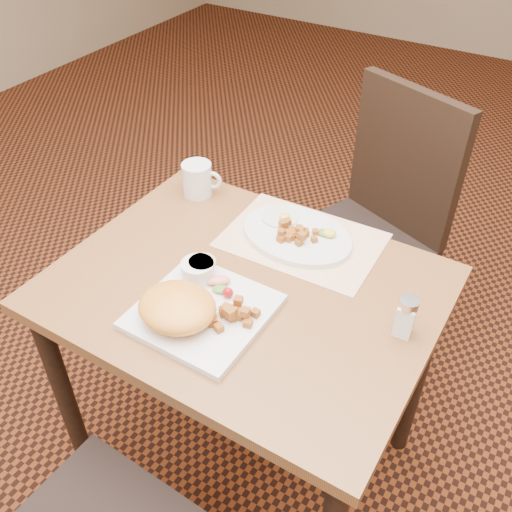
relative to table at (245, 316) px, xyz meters
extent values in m
plane|color=black|center=(0.00, 0.00, -0.64)|extent=(8.00, 8.00, 0.00)
cube|color=brown|center=(0.00, 0.00, 0.09)|extent=(0.90, 0.70, 0.03)
cylinder|color=black|center=(-0.40, -0.30, -0.28)|extent=(0.05, 0.05, 0.71)
cylinder|color=black|center=(-0.40, 0.30, -0.28)|extent=(0.05, 0.05, 0.71)
cylinder|color=black|center=(0.40, 0.30, -0.28)|extent=(0.05, 0.05, 0.71)
cylinder|color=black|center=(-0.16, -0.42, -0.43)|extent=(0.04, 0.04, 0.42)
cube|color=black|center=(0.04, 0.62, -0.19)|extent=(0.54, 0.54, 0.05)
cylinder|color=black|center=(0.27, 0.73, -0.43)|extent=(0.04, 0.04, 0.42)
cylinder|color=black|center=(0.15, 0.39, -0.43)|extent=(0.04, 0.04, 0.42)
cylinder|color=black|center=(-0.06, 0.85, -0.43)|extent=(0.04, 0.04, 0.42)
cylinder|color=black|center=(-0.19, 0.52, -0.43)|extent=(0.04, 0.04, 0.42)
cube|color=black|center=(0.11, 0.81, 0.08)|extent=(0.41, 0.19, 0.50)
cube|color=white|center=(0.04, 0.22, 0.11)|extent=(0.41, 0.29, 0.00)
cube|color=silver|center=(-0.03, -0.13, 0.12)|extent=(0.28, 0.28, 0.02)
ellipsoid|color=orange|center=(-0.06, -0.18, 0.16)|extent=(0.18, 0.16, 0.07)
ellipsoid|color=orange|center=(-0.03, -0.20, 0.14)|extent=(0.07, 0.06, 0.02)
ellipsoid|color=orange|center=(-0.12, -0.15, 0.14)|extent=(0.07, 0.06, 0.02)
cylinder|color=silver|center=(-0.10, -0.05, 0.15)|extent=(0.08, 0.08, 0.04)
cylinder|color=beige|center=(-0.09, -0.04, 0.17)|extent=(0.07, 0.07, 0.01)
ellipsoid|color=#387223|center=(-0.02, -0.06, 0.13)|extent=(0.05, 0.04, 0.01)
ellipsoid|color=red|center=(0.00, -0.07, 0.14)|extent=(0.03, 0.03, 0.03)
ellipsoid|color=#F28C72|center=(-0.04, -0.05, 0.14)|extent=(0.07, 0.06, 0.02)
cylinder|color=white|center=(-0.05, 0.26, 0.13)|extent=(0.10, 0.10, 0.01)
ellipsoid|color=yellow|center=(-0.03, 0.26, 0.14)|extent=(0.03, 0.03, 0.01)
ellipsoid|color=#387223|center=(0.09, 0.25, 0.13)|extent=(0.04, 0.03, 0.01)
ellipsoid|color=yellow|center=(0.10, 0.25, 0.14)|extent=(0.04, 0.03, 0.02)
cube|color=white|center=(0.38, 0.05, 0.15)|extent=(0.04, 0.04, 0.08)
cylinder|color=silver|center=(0.38, 0.05, 0.20)|extent=(0.04, 0.04, 0.02)
cylinder|color=silver|center=(-0.33, 0.26, 0.16)|extent=(0.09, 0.09, 0.10)
torus|color=silver|center=(-0.28, 0.28, 0.16)|extent=(0.06, 0.03, 0.06)
cube|color=#AD5F1B|center=(0.04, -0.17, 0.13)|extent=(0.02, 0.02, 0.02)
cube|color=#AD5F1B|center=(0.07, -0.10, 0.13)|extent=(0.03, 0.03, 0.02)
cube|color=#AD5F1B|center=(0.06, -0.12, 0.13)|extent=(0.03, 0.03, 0.02)
cube|color=#AD5F1B|center=(0.09, -0.09, 0.13)|extent=(0.02, 0.02, 0.02)
cube|color=#AD5F1B|center=(0.04, -0.13, 0.15)|extent=(0.02, 0.02, 0.02)
cube|color=#AD5F1B|center=(0.05, -0.13, 0.13)|extent=(0.02, 0.02, 0.02)
cube|color=#AD5F1B|center=(0.05, -0.13, 0.15)|extent=(0.03, 0.03, 0.02)
cube|color=#AD5F1B|center=(0.02, -0.16, 0.14)|extent=(0.03, 0.03, 0.02)
cube|color=#AD5F1B|center=(0.09, -0.12, 0.13)|extent=(0.02, 0.02, 0.02)
cube|color=#AD5F1B|center=(0.03, -0.12, 0.13)|extent=(0.03, 0.03, 0.02)
cube|color=#AD5F1B|center=(0.04, -0.09, 0.15)|extent=(0.02, 0.02, 0.02)
cube|color=#AD5F1B|center=(0.03, -0.12, 0.15)|extent=(0.02, 0.02, 0.02)
cube|color=#AD5F1B|center=(0.04, -0.10, 0.13)|extent=(0.02, 0.02, 0.01)
cube|color=#AD5F1B|center=(0.05, -0.13, 0.15)|extent=(0.02, 0.02, 0.02)
cube|color=#AD5F1B|center=(0.05, -0.12, 0.13)|extent=(0.02, 0.02, 0.02)
cube|color=#AD5F1B|center=(0.08, -0.11, 0.15)|extent=(0.02, 0.02, 0.02)
cube|color=#AD5F1B|center=(0.07, -0.10, 0.13)|extent=(0.02, 0.02, 0.02)
cube|color=#AD5F1B|center=(0.05, -0.11, 0.13)|extent=(0.02, 0.02, 0.02)
cube|color=#AD5F1B|center=(0.02, 0.19, 0.14)|extent=(0.02, 0.02, 0.01)
cube|color=#AD5F1B|center=(0.04, 0.22, 0.14)|extent=(0.02, 0.02, 0.02)
cube|color=#AD5F1B|center=(0.02, 0.20, 0.14)|extent=(0.03, 0.03, 0.02)
cube|color=#AD5F1B|center=(0.05, 0.18, 0.14)|extent=(0.02, 0.02, 0.02)
cube|color=#AD5F1B|center=(0.00, 0.18, 0.15)|extent=(0.02, 0.02, 0.02)
cube|color=#AD5F1B|center=(0.05, 0.19, 0.15)|extent=(0.02, 0.02, 0.02)
cube|color=#AD5F1B|center=(0.02, 0.18, 0.14)|extent=(0.02, 0.02, 0.02)
cube|color=#AD5F1B|center=(0.02, 0.19, 0.14)|extent=(0.02, 0.02, 0.02)
cube|color=#AD5F1B|center=(0.08, 0.21, 0.14)|extent=(0.02, 0.02, 0.01)
cube|color=#AD5F1B|center=(0.04, 0.22, 0.14)|extent=(0.02, 0.02, 0.02)
cube|color=#AD5F1B|center=(0.04, 0.21, 0.14)|extent=(0.02, 0.02, 0.02)
cube|color=#AD5F1B|center=(0.07, 0.24, 0.14)|extent=(0.02, 0.02, 0.01)
cube|color=#AD5F1B|center=(0.02, 0.21, 0.14)|extent=(0.02, 0.02, 0.01)
cube|color=#AD5F1B|center=(0.03, 0.22, 0.15)|extent=(0.02, 0.02, 0.02)
cube|color=#AD5F1B|center=(-0.01, 0.21, 0.15)|extent=(0.03, 0.03, 0.02)
cube|color=#AD5F1B|center=(0.05, 0.22, 0.14)|extent=(0.03, 0.03, 0.02)
cube|color=#AD5F1B|center=(0.01, 0.21, 0.14)|extent=(0.02, 0.02, 0.02)
cube|color=#AD5F1B|center=(-0.01, 0.23, 0.15)|extent=(0.02, 0.02, 0.01)
cube|color=#AD5F1B|center=(0.00, 0.17, 0.14)|extent=(0.02, 0.02, 0.02)
cube|color=#AD5F1B|center=(0.04, 0.21, 0.15)|extent=(0.02, 0.02, 0.02)
cube|color=#AD5F1B|center=(0.04, 0.20, 0.14)|extent=(0.02, 0.02, 0.01)
cube|color=#AD5F1B|center=(0.01, 0.20, 0.14)|extent=(0.03, 0.03, 0.02)
camera|label=1|loc=(0.55, -0.85, 1.03)|focal=40.00mm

